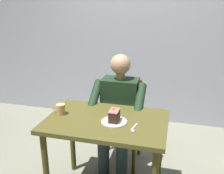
{
  "coord_description": "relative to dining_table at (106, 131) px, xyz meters",
  "views": [
    {
      "loc": [
        -0.52,
        1.79,
        1.68
      ],
      "look_at": [
        -0.02,
        -0.1,
        1.01
      ],
      "focal_mm": 40.29,
      "sensor_mm": 36.0,
      "label": 1
    }
  ],
  "objects": [
    {
      "name": "dessert_plate",
      "position": [
        -0.08,
        0.03,
        0.11
      ],
      "size": [
        0.21,
        0.21,
        0.01
      ],
      "primitive_type": "cylinder",
      "color": "white",
      "rests_on": "dining_table"
    },
    {
      "name": "dining_table",
      "position": [
        0.0,
        0.0,
        0.0
      ],
      "size": [
        0.99,
        0.66,
        0.76
      ],
      "color": "#4E471E",
      "rests_on": "ground"
    },
    {
      "name": "chair",
      "position": [
        0.0,
        -0.61,
        -0.16
      ],
      "size": [
        0.42,
        0.42,
        0.9
      ],
      "color": "#553B0F",
      "rests_on": "ground"
    },
    {
      "name": "cake_slice",
      "position": [
        -0.08,
        0.03,
        0.17
      ],
      "size": [
        0.07,
        0.11,
        0.12
      ],
      "color": "#37231A",
      "rests_on": "dessert_plate"
    },
    {
      "name": "dessert_spoon",
      "position": [
        -0.25,
        0.11,
        0.11
      ],
      "size": [
        0.04,
        0.14,
        0.01
      ],
      "color": "silver",
      "rests_on": "dining_table"
    },
    {
      "name": "cafe_rear_panel",
      "position": [
        0.0,
        -1.7,
        0.85
      ],
      "size": [
        6.4,
        0.12,
        3.0
      ],
      "primitive_type": "cube",
      "color": "#A8AABB",
      "rests_on": "ground"
    },
    {
      "name": "coffee_cup",
      "position": [
        0.4,
        0.0,
        0.15
      ],
      "size": [
        0.11,
        0.07,
        0.09
      ],
      "color": "tan",
      "rests_on": "dining_table"
    },
    {
      "name": "seated_person",
      "position": [
        0.0,
        -0.43,
        -0.03
      ],
      "size": [
        0.53,
        0.58,
        1.2
      ],
      "color": "#1B301D",
      "rests_on": "ground"
    }
  ]
}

